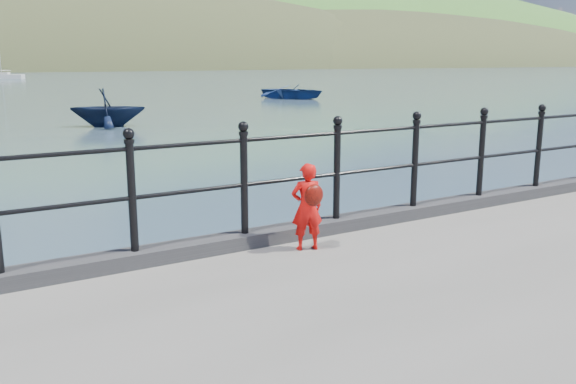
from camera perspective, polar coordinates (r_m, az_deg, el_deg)
ground at (r=7.35m, az=-0.21°, el=-11.52°), size 600.00×600.00×0.00m
kerb at (r=6.86m, az=0.43°, el=-3.72°), size 60.00×0.30×0.15m
railing at (r=6.69m, az=0.44°, el=2.45°), size 18.11×0.11×1.20m
far_shore at (r=250.03m, az=-21.51°, el=5.58°), size 830.00×200.00×156.00m
child at (r=6.35m, az=1.82°, el=-1.32°), size 0.38×0.34×0.92m
launch_blue at (r=47.68m, az=0.50°, el=9.38°), size 5.56×6.33×1.09m
launch_navy at (r=28.75m, az=-16.52°, el=7.58°), size 4.07×3.83×1.71m
sailboat_deep at (r=106.18m, az=-25.21°, el=9.73°), size 6.65×4.48×9.48m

